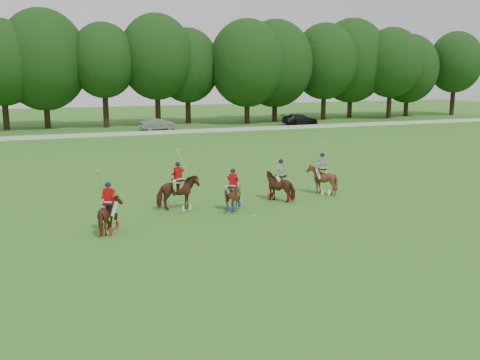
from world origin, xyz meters
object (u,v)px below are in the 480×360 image
object	(u,v)px
polo_stripe_b	(322,179)
polo_ball	(254,216)
polo_red_b	(178,192)
car_mid	(158,124)
car_right	(300,119)
polo_red_a	(109,215)
polo_red_c	(233,196)
polo_stripe_a	(281,186)

from	to	relation	value
polo_stripe_b	polo_ball	xyz separation A→B (m)	(-5.48, -3.27, -0.82)
polo_red_b	polo_stripe_b	distance (m)	8.54
car_mid	polo_stripe_b	world-z (taller)	polo_stripe_b
car_right	polo_red_a	xyz separation A→B (m)	(-29.86, -40.60, 0.09)
polo_red_b	polo_red_c	world-z (taller)	polo_red_b
polo_red_b	polo_red_c	xyz separation A→B (m)	(2.51, -1.17, -0.14)
polo_red_c	polo_stripe_a	xyz separation A→B (m)	(3.17, 1.19, 0.05)
car_right	polo_ball	xyz separation A→B (m)	(-23.07, -40.51, -0.67)
polo_stripe_a	polo_ball	world-z (taller)	polo_stripe_a
car_right	polo_red_b	bearing A→B (deg)	144.39
car_mid	polo_red_a	bearing A→B (deg)	156.96
polo_red_a	polo_red_c	size ratio (longest dim) A/B	1.28
car_mid	polo_stripe_b	bearing A→B (deg)	174.10
car_right	polo_stripe_a	distance (m)	43.01
polo_red_b	polo_stripe_b	size ratio (longest dim) A/B	1.03
car_right	polo_stripe_a	world-z (taller)	polo_stripe_a
polo_red_b	polo_stripe_b	xyz separation A→B (m)	(8.52, 0.62, -0.04)
polo_red_c	polo_ball	size ratio (longest dim) A/B	24.10
car_mid	car_right	size ratio (longest dim) A/B	0.86
polo_red_b	polo_red_c	bearing A→B (deg)	-25.02
car_mid	polo_red_a	world-z (taller)	polo_red_a
polo_red_b	polo_ball	bearing A→B (deg)	-41.05
polo_stripe_b	polo_ball	distance (m)	6.44
polo_ball	polo_red_c	bearing A→B (deg)	109.73
polo_red_c	polo_stripe_b	xyz separation A→B (m)	(6.01, 1.79, 0.10)
car_right	polo_stripe_b	bearing A→B (deg)	153.70
car_right	polo_stripe_b	size ratio (longest dim) A/B	1.68
car_mid	polo_red_b	size ratio (longest dim) A/B	1.42
polo_ball	polo_stripe_a	bearing A→B (deg)	45.26
polo_red_a	polo_stripe_a	size ratio (longest dim) A/B	0.99
polo_stripe_a	polo_stripe_b	size ratio (longest dim) A/B	0.96
car_right	polo_stripe_a	bearing A→B (deg)	150.61
car_right	polo_red_c	xyz separation A→B (m)	(-23.60, -39.04, 0.05)
polo_stripe_a	polo_red_a	bearing A→B (deg)	-163.73
polo_red_a	car_mid	bearing A→B (deg)	75.07
car_mid	car_right	distance (m)	19.03
car_right	polo_red_c	world-z (taller)	polo_red_c
car_mid	polo_stripe_a	size ratio (longest dim) A/B	1.51
polo_red_c	polo_stripe_b	distance (m)	6.27
polo_red_c	car_mid	bearing A→B (deg)	83.33
polo_red_a	polo_ball	world-z (taller)	polo_red_a
polo_red_c	polo_stripe_a	size ratio (longest dim) A/B	0.77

